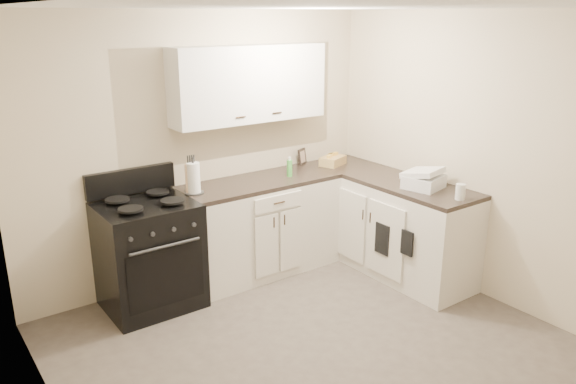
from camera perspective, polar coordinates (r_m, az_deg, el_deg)
floor at (r=4.43m, az=3.58°, el=-16.02°), size 3.60×3.60×0.00m
ceiling at (r=3.70m, az=4.34°, el=18.30°), size 3.60×3.60×0.00m
wall_back at (r=5.34m, az=-8.54°, el=4.37°), size 3.60×0.00×3.60m
wall_right at (r=5.19m, az=19.44°, el=3.17°), size 0.00×3.60×3.60m
wall_left at (r=3.13m, az=-22.55°, el=-6.41°), size 0.00×3.60×3.60m
base_cabinets_back at (r=5.53m, az=-2.81°, el=-3.67°), size 1.55×0.60×0.90m
base_cabinets_right at (r=5.71m, az=9.92°, el=-3.24°), size 0.60×1.90×0.90m
countertop_back at (r=5.38m, az=-2.88°, el=1.00°), size 1.55×0.60×0.04m
countertop_right at (r=5.56m, az=10.17°, el=1.30°), size 0.60×1.90×0.04m
upper_cabinets at (r=5.32m, az=-3.93°, el=10.93°), size 1.55×0.30×0.70m
stove at (r=5.02m, az=-13.91°, el=-6.37°), size 0.79×0.68×0.96m
knife_block at (r=5.04m, az=-9.74°, el=1.33°), size 0.14×0.14×0.25m
paper_towel at (r=5.00m, az=-9.56°, el=1.40°), size 0.15×0.15×0.28m
soap_bottle at (r=5.48m, az=0.15°, el=2.43°), size 0.06×0.06×0.16m
picture_frame at (r=5.93m, az=1.45°, el=3.62°), size 0.14×0.09×0.17m
wicker_basket at (r=5.92m, az=4.57°, el=3.18°), size 0.32×0.27×0.09m
countertop_grill at (r=5.26m, az=13.62°, el=1.02°), size 0.38×0.37×0.12m
glass_jar at (r=5.00m, az=17.11°, el=0.02°), size 0.11×0.11×0.14m
oven_mitt_near at (r=5.10m, az=11.99°, el=-5.10°), size 0.02×0.13×0.23m
oven_mitt_far at (r=5.31m, az=9.57°, el=-4.73°), size 0.02×0.17×0.30m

